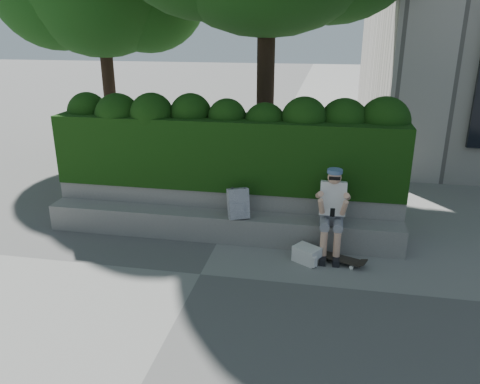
% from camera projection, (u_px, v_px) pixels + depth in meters
% --- Properties ---
extents(ground, '(80.00, 80.00, 0.00)m').
position_uv_depth(ground, '(200.00, 274.00, 6.81)').
color(ground, slate).
rests_on(ground, ground).
extents(bench_ledge, '(6.00, 0.45, 0.45)m').
position_uv_depth(bench_ledge, '(220.00, 226.00, 7.89)').
color(bench_ledge, gray).
rests_on(bench_ledge, ground).
extents(planter_wall, '(6.00, 0.50, 0.75)m').
position_uv_depth(planter_wall, '(225.00, 208.00, 8.28)').
color(planter_wall, gray).
rests_on(planter_wall, ground).
extents(hedge, '(6.00, 1.00, 1.20)m').
position_uv_depth(hedge, '(228.00, 151.00, 8.16)').
color(hedge, black).
rests_on(hedge, planter_wall).
extents(person, '(0.40, 0.76, 1.38)m').
position_uv_depth(person, '(332.00, 208.00, 7.22)').
color(person, slate).
rests_on(person, ground).
extents(skateboard, '(0.88, 0.51, 0.09)m').
position_uv_depth(skateboard, '(335.00, 257.00, 7.15)').
color(skateboard, black).
rests_on(skateboard, ground).
extents(backpack_plaid, '(0.38, 0.30, 0.49)m').
position_uv_depth(backpack_plaid, '(238.00, 204.00, 7.58)').
color(backpack_plaid, '#ABAAAF').
rests_on(backpack_plaid, bench_ledge).
extents(backpack_ground, '(0.47, 0.43, 0.25)m').
position_uv_depth(backpack_ground, '(307.00, 254.00, 7.13)').
color(backpack_ground, silver).
rests_on(backpack_ground, ground).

